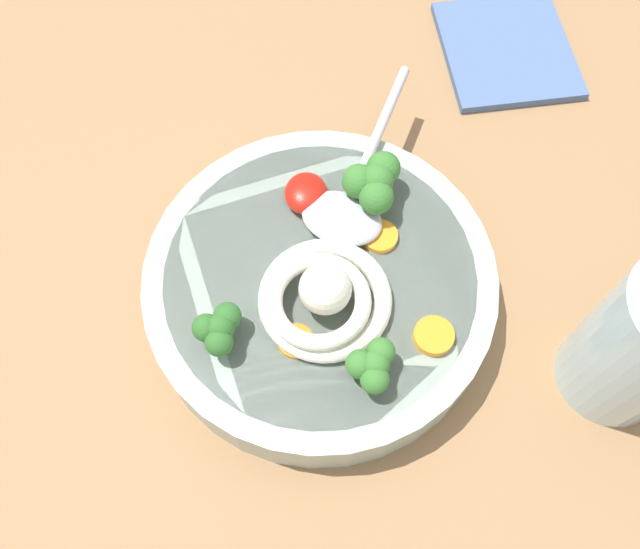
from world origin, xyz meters
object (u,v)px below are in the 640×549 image
(noodle_pile, at_px, (323,297))
(soup_spoon, at_px, (348,203))
(soup_bowl, at_px, (320,288))
(folded_napkin, at_px, (507,50))

(noodle_pile, distance_m, soup_spoon, 0.08)
(soup_bowl, bearing_deg, soup_spoon, 162.13)
(soup_bowl, height_order, soup_spoon, soup_spoon)
(soup_spoon, distance_m, folded_napkin, 0.25)
(soup_spoon, bearing_deg, folded_napkin, -16.79)
(folded_napkin, bearing_deg, soup_bowl, -31.51)
(soup_bowl, distance_m, soup_spoon, 0.07)
(soup_bowl, height_order, noodle_pile, noodle_pile)
(soup_bowl, relative_size, noodle_pile, 2.49)
(soup_spoon, bearing_deg, soup_bowl, -180.00)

